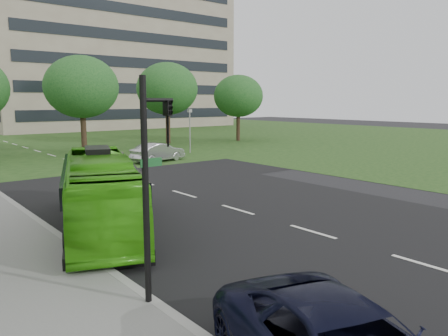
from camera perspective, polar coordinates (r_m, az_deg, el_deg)
name	(u,v)px	position (r m, az deg, el deg)	size (l,w,h in m)	color
ground	(272,220)	(16.92, 6.23, -6.78)	(160.00, 160.00, 0.00)	black
street_surfaces	(60,159)	(36.28, -20.62, 1.07)	(120.00, 120.00, 0.15)	black
office_building	(109,55)	(81.11, -14.77, 14.10)	(40.10, 20.10, 25.00)	gray
tree_park_c	(82,87)	(40.41, -18.12, 10.02)	(6.35, 6.35, 8.43)	black
tree_park_d	(167,89)	(47.37, -7.42, 10.22)	(6.49, 6.49, 8.58)	black
tree_park_e	(238,96)	(50.18, 1.88, 9.37)	(5.61, 5.61, 7.47)	black
bus	(100,192)	(16.08, -15.86, -3.05)	(2.22, 9.47, 2.64)	#3FAD15
sedan	(158,152)	(33.17, -8.60, 2.05)	(1.51, 4.32, 1.42)	#A8A7AC
traffic_light	(152,175)	(9.42, -9.42, -0.86)	(0.82, 0.25, 5.03)	black
camera_pole	(190,125)	(38.21, -4.48, 5.63)	(0.35, 0.32, 3.82)	gray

